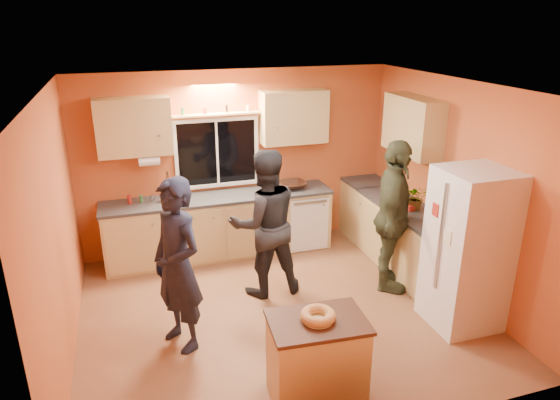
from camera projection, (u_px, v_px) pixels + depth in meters
name	position (u px, v px, depth m)	size (l,w,h in m)	color
ground	(279.00, 311.00, 5.88)	(4.50, 4.50, 0.00)	brown
room_shell	(278.00, 170.00, 5.72)	(4.54, 4.04, 2.61)	#BA5F2F
back_counter	(245.00, 223.00, 7.25)	(4.23, 0.62, 0.90)	tan
right_counter	(406.00, 239.00, 6.73)	(0.62, 1.84, 0.90)	tan
refrigerator	(468.00, 250.00, 5.39)	(0.72, 0.70, 1.80)	silver
island	(317.00, 359.00, 4.43)	(0.88, 0.64, 0.82)	tan
bundt_pastry	(318.00, 316.00, 4.27)	(0.31, 0.31, 0.09)	#B07B48
person_left	(178.00, 266.00, 5.00)	(0.67, 0.44, 1.84)	black
person_center	(265.00, 224.00, 6.01)	(0.90, 0.70, 1.84)	black
person_right	(393.00, 217.00, 6.10)	(1.13, 0.47, 1.93)	#313723
mixing_bowl	(293.00, 185.00, 7.31)	(0.38, 0.38, 0.09)	#311D10
utensil_crock	(169.00, 195.00, 6.78)	(0.14, 0.14, 0.17)	beige
potted_plant	(417.00, 197.00, 6.47)	(0.29, 0.25, 0.32)	gray
red_box	(411.00, 207.00, 6.49)	(0.16, 0.12, 0.07)	maroon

